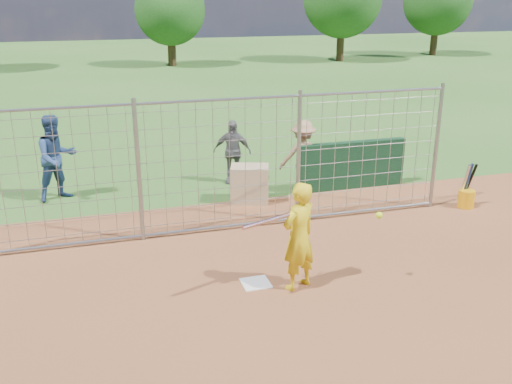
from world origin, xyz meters
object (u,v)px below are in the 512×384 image
object	(u,v)px
bystander_a	(57,158)
bucket_with_bats	(466,196)
bystander_c	(303,156)
batter	(299,236)
equipment_bin	(250,184)
bystander_b	(232,152)

from	to	relation	value
bystander_a	bucket_with_bats	bearing A→B (deg)	-45.36
bystander_c	bucket_with_bats	bearing A→B (deg)	149.85
batter	equipment_bin	world-z (taller)	batter
bystander_c	bucket_with_bats	size ratio (longest dim) A/B	1.67
batter	bystander_c	bearing A→B (deg)	-136.44
bystander_a	bystander_c	world-z (taller)	bystander_a
equipment_bin	bucket_with_bats	distance (m)	4.57
bystander_c	bucket_with_bats	world-z (taller)	bystander_c
batter	equipment_bin	bearing A→B (deg)	-119.81
bystander_b	bystander_c	xyz separation A→B (m)	(1.38, -0.99, 0.05)
bystander_b	bucket_with_bats	size ratio (longest dim) A/B	1.56
bystander_c	equipment_bin	bearing A→B (deg)	21.17
bystander_a	bystander_c	bearing A→B (deg)	-35.61
bystander_b	bucket_with_bats	world-z (taller)	bystander_b
bystander_a	batter	bearing A→B (deg)	-80.85
bystander_b	bystander_a	bearing A→B (deg)	-157.22
bystander_b	bucket_with_bats	bearing A→B (deg)	-12.85
equipment_bin	bucket_with_bats	world-z (taller)	bucket_with_bats
bystander_a	equipment_bin	bearing A→B (deg)	-44.39
bystander_a	bystander_b	size ratio (longest dim) A/B	1.23
bystander_b	bystander_c	size ratio (longest dim) A/B	0.93
batter	bystander_b	xyz separation A→B (m)	(0.31, 5.25, -0.09)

